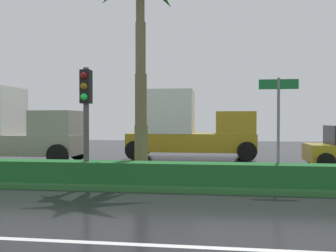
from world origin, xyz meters
TOP-DOWN VIEW (x-y plane):
  - ground_plane at (0.00, 9.00)m, footprint 90.00×42.00m
  - near_lane_divider_stripe at (0.00, 2.00)m, footprint 81.00×0.14m
  - median_strip at (0.00, 8.00)m, footprint 85.50×4.00m
  - median_hedge at (0.00, 6.60)m, footprint 76.50×0.70m
  - traffic_signal_median_left at (-4.73, 6.49)m, footprint 0.28×0.43m
  - street_name_sign at (0.74, 7.10)m, footprint 1.10×0.08m
  - box_truck_lead at (-10.44, 12.25)m, footprint 6.40×2.64m
  - box_truck_following at (-2.34, 15.03)m, footprint 6.40×2.64m

SIDE VIEW (x-z plane):
  - ground_plane at x=0.00m, z-range -0.10..0.00m
  - near_lane_divider_stripe at x=0.00m, z-range 0.00..0.01m
  - median_strip at x=0.00m, z-range 0.00..0.15m
  - median_hedge at x=0.00m, z-range 0.15..0.75m
  - box_truck_lead at x=-10.44m, z-range -0.18..3.28m
  - box_truck_following at x=-2.34m, z-range -0.18..3.28m
  - street_name_sign at x=0.74m, z-range 0.58..3.58m
  - traffic_signal_median_left at x=-4.73m, z-range 0.77..4.08m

